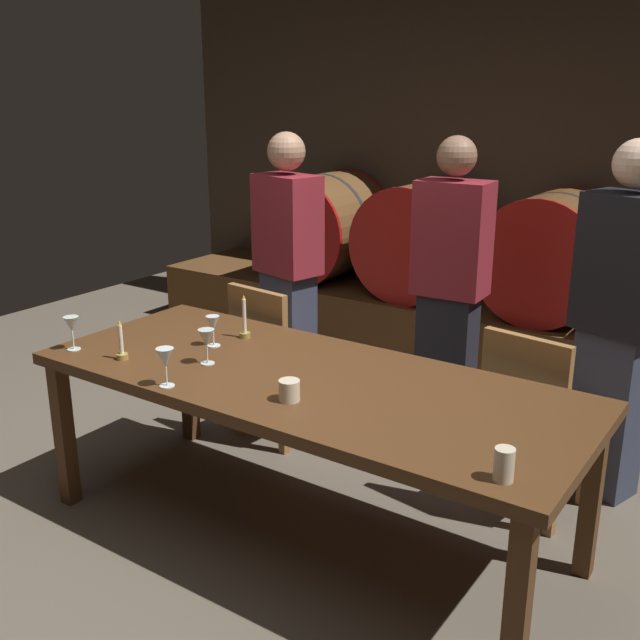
# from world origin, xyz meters

# --- Properties ---
(ground_plane) EXTENTS (7.66, 7.66, 0.00)m
(ground_plane) POSITION_xyz_m (0.00, 0.00, 0.00)
(ground_plane) COLOR brown
(back_wall) EXTENTS (5.89, 0.24, 2.66)m
(back_wall) POSITION_xyz_m (0.00, 3.19, 1.33)
(back_wall) COLOR #473A2D
(back_wall) RESTS_ON ground
(barrel_shelf) EXTENTS (5.30, 0.90, 0.44)m
(barrel_shelf) POSITION_xyz_m (0.00, 2.64, 0.22)
(barrel_shelf) COLOR brown
(barrel_shelf) RESTS_ON ground
(wine_barrel_far_left) EXTENTS (0.81, 0.78, 0.81)m
(wine_barrel_far_left) POSITION_xyz_m (-1.36, 2.64, 0.84)
(wine_barrel_far_left) COLOR brown
(wine_barrel_far_left) RESTS_ON barrel_shelf
(wine_barrel_center_left) EXTENTS (0.81, 0.78, 0.81)m
(wine_barrel_center_left) POSITION_xyz_m (-0.48, 2.64, 0.84)
(wine_barrel_center_left) COLOR brown
(wine_barrel_center_left) RESTS_ON barrel_shelf
(wine_barrel_center_right) EXTENTS (0.81, 0.78, 0.81)m
(wine_barrel_center_right) POSITION_xyz_m (0.44, 2.64, 0.84)
(wine_barrel_center_right) COLOR #513319
(wine_barrel_center_right) RESTS_ON barrel_shelf
(dining_table) EXTENTS (2.32, 0.94, 0.75)m
(dining_table) POSITION_xyz_m (0.20, 0.20, 0.68)
(dining_table) COLOR #4C2D16
(dining_table) RESTS_ON ground
(chair_left) EXTENTS (0.44, 0.44, 0.88)m
(chair_left) POSITION_xyz_m (-0.50, 0.87, 0.49)
(chair_left) COLOR olive
(chair_left) RESTS_ON ground
(chair_right) EXTENTS (0.45, 0.45, 0.88)m
(chair_right) POSITION_xyz_m (0.93, 0.91, 0.49)
(chair_right) COLOR olive
(chair_right) RESTS_ON ground
(guest_left) EXTENTS (0.42, 0.32, 1.64)m
(guest_left) POSITION_xyz_m (-0.73, 1.32, 0.84)
(guest_left) COLOR #33384C
(guest_left) RESTS_ON ground
(guest_center) EXTENTS (0.39, 0.26, 1.64)m
(guest_center) POSITION_xyz_m (0.23, 1.51, 0.84)
(guest_center) COLOR black
(guest_center) RESTS_ON ground
(guest_right) EXTENTS (0.43, 0.34, 1.67)m
(guest_right) POSITION_xyz_m (1.15, 1.32, 0.86)
(guest_right) COLOR #33384C
(guest_right) RESTS_ON ground
(candle_left) EXTENTS (0.05, 0.05, 0.18)m
(candle_left) POSITION_xyz_m (-0.57, -0.09, 0.80)
(candle_left) COLOR olive
(candle_left) RESTS_ON dining_table
(candle_right) EXTENTS (0.05, 0.05, 0.21)m
(candle_right) POSITION_xyz_m (-0.31, 0.43, 0.81)
(candle_right) COLOR olive
(candle_right) RESTS_ON dining_table
(wine_glass_far_left) EXTENTS (0.07, 0.07, 0.15)m
(wine_glass_far_left) POSITION_xyz_m (-0.84, -0.13, 0.86)
(wine_glass_far_left) COLOR silver
(wine_glass_far_left) RESTS_ON dining_table
(wine_glass_center_left) EXTENTS (0.06, 0.06, 0.14)m
(wine_glass_center_left) POSITION_xyz_m (-0.35, 0.26, 0.85)
(wine_glass_center_left) COLOR white
(wine_glass_center_left) RESTS_ON dining_table
(wine_glass_center_right) EXTENTS (0.07, 0.07, 0.15)m
(wine_glass_center_right) POSITION_xyz_m (-0.22, 0.07, 0.86)
(wine_glass_center_right) COLOR silver
(wine_glass_center_right) RESTS_ON dining_table
(wine_glass_far_right) EXTENTS (0.07, 0.07, 0.16)m
(wine_glass_far_right) POSITION_xyz_m (-0.18, -0.20, 0.86)
(wine_glass_far_right) COLOR silver
(wine_glass_far_right) RESTS_ON dining_table
(cup_left) EXTENTS (0.08, 0.08, 0.08)m
(cup_left) POSITION_xyz_m (0.30, -0.04, 0.79)
(cup_left) COLOR beige
(cup_left) RESTS_ON dining_table
(cup_right) EXTENTS (0.06, 0.06, 0.11)m
(cup_right) POSITION_xyz_m (1.18, -0.16, 0.80)
(cup_right) COLOR beige
(cup_right) RESTS_ON dining_table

